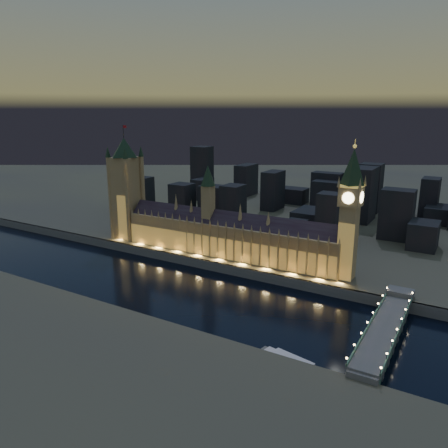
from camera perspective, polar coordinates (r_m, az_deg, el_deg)
The scene contains 9 objects.
ground_plane at distance 340.85m, azimuth -5.48°, elevation -8.13°, with size 2000.00×2000.00×0.00m, color black.
north_bank at distance 805.22m, azimuth 16.80°, elevation 4.99°, with size 2000.00×960.00×8.00m, color #413C3D.
embankment_wall at distance 370.86m, azimuth -1.77°, elevation -5.46°, with size 2000.00×2.50×8.00m, color #525552.
palace_of_westminster at distance 378.81m, azimuth 0.37°, elevation -1.45°, with size 202.00×23.85×78.00m.
victoria_tower at distance 437.98m, azimuth -12.65°, elevation 5.22°, with size 31.68×31.68×109.74m.
elizabeth_tower at distance 331.06m, azimuth 16.19°, elevation 2.61°, with size 18.00×18.00×103.91m.
westminster_bridge at distance 281.83m, azimuth 20.33°, elevation -12.85°, with size 17.04×113.00×15.90m.
river_boat at distance 246.65m, azimuth 8.95°, elevation -17.44°, with size 45.32×18.90×4.50m.
city_backdrop at distance 530.67m, azimuth 13.05°, elevation 3.28°, with size 460.29×215.63×70.04m.
Camera 1 is at (186.46, -252.74, 132.40)m, focal length 35.00 mm.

